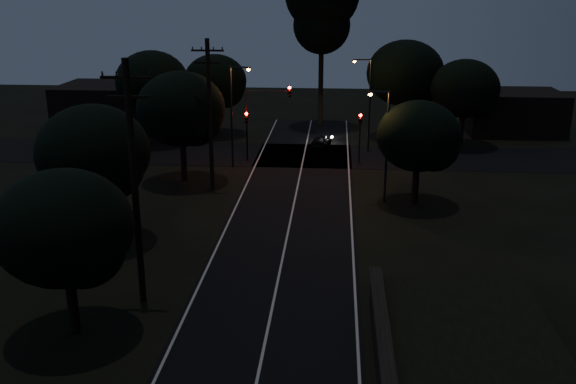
{
  "coord_description": "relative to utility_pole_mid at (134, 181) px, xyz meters",
  "views": [
    {
      "loc": [
        2.68,
        -10.99,
        13.79
      ],
      "look_at": [
        0.0,
        24.0,
        2.5
      ],
      "focal_mm": 40.0,
      "sensor_mm": 36.0,
      "label": 1
    }
  ],
  "objects": [
    {
      "name": "signal_mast",
      "position": [
        3.09,
        24.99,
        -1.4
      ],
      "size": [
        3.7,
        0.35,
        6.25
      ],
      "color": "black",
      "rests_on": "ground"
    },
    {
      "name": "tree_far_e",
      "position": [
        20.22,
        31.88,
        -0.74
      ],
      "size": [
        6.08,
        6.08,
        7.71
      ],
      "color": "black",
      "rests_on": "ground"
    },
    {
      "name": "tree_right_a",
      "position": [
        14.19,
        14.89,
        -1.28
      ],
      "size": [
        5.41,
        5.41,
        6.87
      ],
      "color": "black",
      "rests_on": "ground"
    },
    {
      "name": "building_right",
      "position": [
        26.0,
        38.0,
        -3.74
      ],
      "size": [
        9.0,
        7.0,
        4.0
      ],
      "primitive_type": "cube",
      "color": "black",
      "rests_on": "ground"
    },
    {
      "name": "signal_left",
      "position": [
        1.4,
        24.99,
        -2.9
      ],
      "size": [
        0.28,
        0.35,
        4.1
      ],
      "color": "black",
      "rests_on": "ground"
    },
    {
      "name": "car",
      "position": [
        7.38,
        30.39,
        -5.18
      ],
      "size": [
        2.03,
        3.5,
        1.12
      ],
      "primitive_type": "imported",
      "rotation": [
        0.0,
        0.0,
        2.91
      ],
      "color": "black",
      "rests_on": "ground"
    },
    {
      "name": "streetlight_c",
      "position": [
        11.83,
        15.0,
        -1.39
      ],
      "size": [
        1.46,
        0.26,
        7.5
      ],
      "color": "black",
      "rests_on": "ground"
    },
    {
      "name": "utility_pole_mid",
      "position": [
        0.0,
        0.0,
        0.0
      ],
      "size": [
        2.2,
        0.3,
        11.0
      ],
      "color": "black",
      "rests_on": "ground"
    },
    {
      "name": "tree_far_ne",
      "position": [
        15.26,
        34.85,
        0.16
      ],
      "size": [
        7.21,
        7.21,
        9.12
      ],
      "color": "black",
      "rests_on": "ground"
    },
    {
      "name": "streetlight_b",
      "position": [
        11.31,
        29.0,
        -1.1
      ],
      "size": [
        1.66,
        0.26,
        8.0
      ],
      "color": "black",
      "rests_on": "ground"
    },
    {
      "name": "utility_pole_far",
      "position": [
        0.0,
        17.0,
        -0.25
      ],
      "size": [
        2.2,
        0.3,
        10.5
      ],
      "color": "black",
      "rests_on": "ground"
    },
    {
      "name": "tree_far_nw",
      "position": [
        -2.79,
        34.88,
        -0.78
      ],
      "size": [
        6.05,
        6.05,
        7.66
      ],
      "color": "black",
      "rests_on": "ground"
    },
    {
      "name": "tall_pine",
      "position": [
        7.0,
        40.0,
        6.36
      ],
      "size": [
        7.38,
        7.38,
        16.77
      ],
      "color": "black",
      "rests_on": "ground"
    },
    {
      "name": "tree_far_w",
      "position": [
        -7.77,
        30.87,
        -0.31
      ],
      "size": [
        6.56,
        6.56,
        8.36
      ],
      "color": "black",
      "rests_on": "ground"
    },
    {
      "name": "signal_right",
      "position": [
        10.6,
        24.99,
        -2.9
      ],
      "size": [
        0.28,
        0.35,
        4.1
      ],
      "color": "black",
      "rests_on": "ground"
    },
    {
      "name": "streetlight_a",
      "position": [
        0.69,
        23.0,
        -1.1
      ],
      "size": [
        1.66,
        0.26,
        8.0
      ],
      "color": "black",
      "rests_on": "ground"
    },
    {
      "name": "building_left",
      "position": [
        -14.0,
        37.0,
        -3.54
      ],
      "size": [
        10.0,
        8.0,
        4.4
      ],
      "primitive_type": "cube",
      "color": "black",
      "rests_on": "ground"
    },
    {
      "name": "road_surface",
      "position": [
        6.0,
        16.12,
        -5.73
      ],
      "size": [
        60.0,
        70.0,
        0.03
      ],
      "color": "black",
      "rests_on": "ground"
    },
    {
      "name": "tree_left_c",
      "position": [
        -4.28,
        6.88,
        -0.71
      ],
      "size": [
        6.16,
        6.16,
        7.78
      ],
      "color": "black",
      "rests_on": "ground"
    },
    {
      "name": "tree_left_b",
      "position": [
        -1.8,
        -3.11,
        -1.19
      ],
      "size": [
        5.52,
        5.52,
        7.02
      ],
      "color": "black",
      "rests_on": "ground"
    },
    {
      "name": "tree_left_d",
      "position": [
        -2.27,
        18.87,
        -0.5
      ],
      "size": [
        6.37,
        6.37,
        8.08
      ],
      "color": "black",
      "rests_on": "ground"
    }
  ]
}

